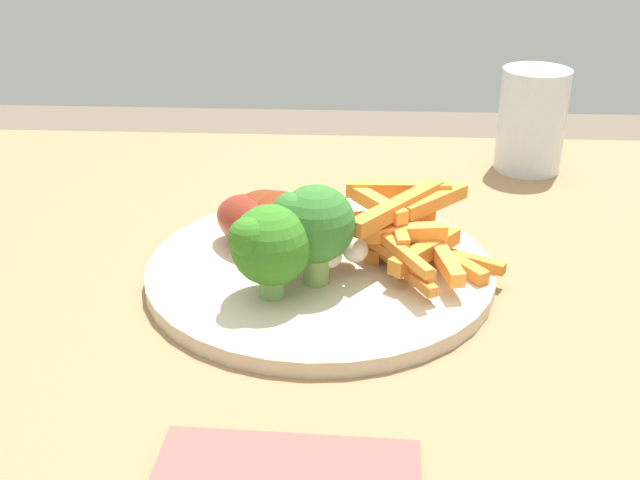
{
  "coord_description": "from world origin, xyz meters",
  "views": [
    {
      "loc": [
        -0.04,
        -0.48,
        1.04
      ],
      "look_at": [
        -0.07,
        0.05,
        0.78
      ],
      "focal_mm": 44.24,
      "sensor_mm": 36.0,
      "label": 1
    }
  ],
  "objects": [
    {
      "name": "dining_table",
      "position": [
        0.0,
        0.0,
        0.64
      ],
      "size": [
        1.15,
        0.79,
        0.75
      ],
      "color": "#8E6B47",
      "rests_on": "ground_plane"
    },
    {
      "name": "dinner_plate",
      "position": [
        -0.07,
        0.05,
        0.75
      ],
      "size": [
        0.27,
        0.27,
        0.01
      ],
      "primitive_type": "cylinder",
      "color": "beige",
      "rests_on": "dining_table"
    },
    {
      "name": "broccoli_floret_front",
      "position": [
        -0.07,
        0.03,
        0.8
      ],
      "size": [
        0.05,
        0.05,
        0.06
      ],
      "color": "#8EA74F",
      "rests_on": "dinner_plate"
    },
    {
      "name": "broccoli_floret_middle",
      "position": [
        -0.1,
        0.0,
        0.8
      ],
      "size": [
        0.06,
        0.06,
        0.07
      ],
      "color": "#74A257",
      "rests_on": "dinner_plate"
    },
    {
      "name": "broccoli_floret_back",
      "position": [
        -0.07,
        0.02,
        0.81
      ],
      "size": [
        0.06,
        0.06,
        0.07
      ],
      "color": "#82A658",
      "rests_on": "dinner_plate"
    },
    {
      "name": "carrot_fries_pile",
      "position": [
        -0.0,
        0.07,
        0.78
      ],
      "size": [
        0.15,
        0.15,
        0.05
      ],
      "color": "orange",
      "rests_on": "dinner_plate"
    },
    {
      "name": "chicken_drumstick_near",
      "position": [
        -0.1,
        0.07,
        0.78
      ],
      "size": [
        0.12,
        0.09,
        0.05
      ],
      "color": "#52190B",
      "rests_on": "dinner_plate"
    },
    {
      "name": "chicken_drumstick_far",
      "position": [
        -0.11,
        0.07,
        0.78
      ],
      "size": [
        0.11,
        0.1,
        0.04
      ],
      "color": "#5C1911",
      "rests_on": "dinner_plate"
    },
    {
      "name": "chicken_drumstick_extra",
      "position": [
        -0.1,
        0.08,
        0.78
      ],
      "size": [
        0.11,
        0.08,
        0.05
      ],
      "color": "#521B0C",
      "rests_on": "dinner_plate"
    },
    {
      "name": "water_glass",
      "position": [
        0.14,
        0.3,
        0.8
      ],
      "size": [
        0.07,
        0.07,
        0.1
      ],
      "primitive_type": "cylinder",
      "color": "silver",
      "rests_on": "dining_table"
    }
  ]
}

